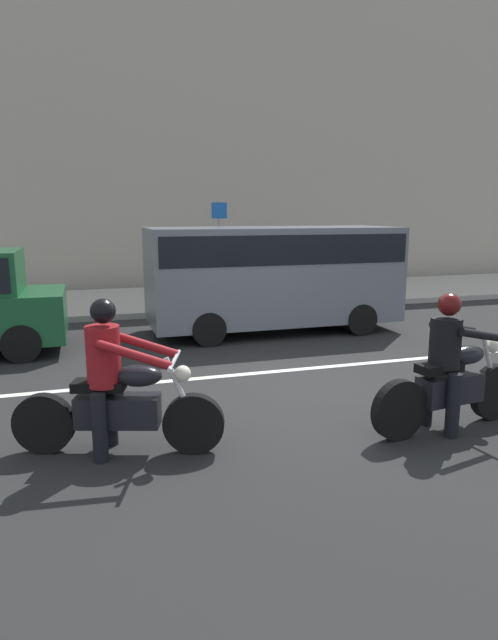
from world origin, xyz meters
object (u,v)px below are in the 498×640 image
motorcycle_with_rider_black_leather (450,374)px  parked_van_slate_gray (273,271)px  pedestrian_bystander (280,256)px  motorcycle_with_rider_crimson (116,392)px  street_sign_post (219,239)px

motorcycle_with_rider_black_leather → parked_van_slate_gray: size_ratio=0.41×
motorcycle_with_rider_black_leather → parked_van_slate_gray: (-0.17, 5.47, 0.61)m
pedestrian_bystander → motorcycle_with_rider_crimson: bearing=-118.4°
motorcycle_with_rider_crimson → motorcycle_with_rider_black_leather: 3.66m
motorcycle_with_rider_crimson → parked_van_slate_gray: size_ratio=0.41×
street_sign_post → parked_van_slate_gray: bearing=-89.9°
motorcycle_with_rider_black_leather → street_sign_post: bearing=91.0°
motorcycle_with_rider_black_leather → parked_van_slate_gray: parked_van_slate_gray is taller
street_sign_post → pedestrian_bystander: (2.06, 0.63, -0.57)m
street_sign_post → pedestrian_bystander: 2.23m
parked_van_slate_gray → pedestrian_bystander: (2.05, 5.17, -0.11)m
motorcycle_with_rider_black_leather → pedestrian_bystander: size_ratio=1.22×
motorcycle_with_rider_black_leather → street_sign_post: 10.07m
parked_van_slate_gray → street_sign_post: bearing=90.1°
motorcycle_with_rider_crimson → motorcycle_with_rider_black_leather: bearing=-7.2°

